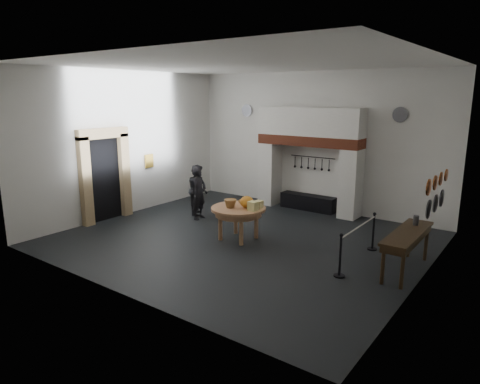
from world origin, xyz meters
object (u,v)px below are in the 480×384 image
Objects in this scene: work_table at (238,209)px; side_table at (408,233)px; visitor_far at (198,190)px; barrier_post_far at (373,232)px; barrier_post_near at (340,256)px; iron_range at (308,202)px; visitor_near at (199,193)px.

side_table is (4.19, 0.44, 0.03)m from work_table.
visitor_far is at bearing 173.40° from side_table.
barrier_post_far is (3.16, 1.33, -0.39)m from work_table.
side_table and barrier_post_near have the same top height.
barrier_post_near is at bearing -148.71° from visitor_far.
visitor_near is at bearing -126.42° from iron_range.
barrier_post_near is 1.00× the size of barrier_post_far.
visitor_far is at bearing -178.79° from barrier_post_far.
side_table and barrier_post_far have the same top height.
iron_range is at bearing -85.55° from visitor_far.
work_table is at bearing -118.37° from visitor_near.
work_table is 0.90× the size of visitor_far.
iron_range is at bearing -43.72° from visitor_near.
iron_range is 2.11× the size of barrier_post_far.
work_table is 3.45m from barrier_post_far.
barrier_post_near is at bearing -11.95° from work_table.
side_table is (6.70, -0.78, 0.07)m from visitor_far.
visitor_near reaches higher than barrier_post_near.
side_table is (4.10, -3.36, 0.62)m from iron_range.
barrier_post_near is (5.27, -1.48, -0.36)m from visitor_near.
visitor_near is at bearing -175.35° from visitor_far.
visitor_far is 1.78× the size of barrier_post_near.
visitor_near is 0.74× the size of side_table.
visitor_near is 6.31m from side_table.
barrier_post_near and barrier_post_far have the same top height.
side_table is at bearing -100.71° from visitor_near.
iron_range is 0.86× the size of side_table.
barrier_post_near is (5.67, -1.88, -0.35)m from visitor_far.
barrier_post_far is (0.00, 2.00, 0.00)m from barrier_post_near.
barrier_post_far is (5.27, 0.52, -0.36)m from visitor_near.
barrier_post_near is at bearing -90.00° from barrier_post_far.
barrier_post_far is (3.07, -2.46, 0.20)m from iron_range.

